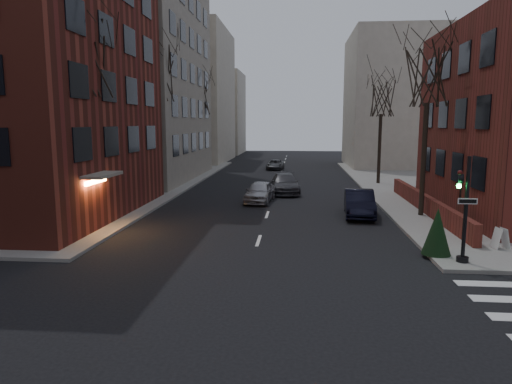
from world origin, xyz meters
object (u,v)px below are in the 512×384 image
Objects in this scene: tree_left_a at (84,59)px; streetlamp_far at (208,133)px; traffic_signal at (464,216)px; tree_right_a at (428,73)px; car_lane_far at (275,165)px; streetlamp_near at (151,140)px; car_lane_silver at (260,192)px; car_lane_gray at (285,184)px; parked_sedan at (359,203)px; tree_left_b at (158,75)px; tree_right_b at (382,96)px; evergreen_shrub at (437,231)px; sandwich_board at (501,238)px; tree_left_c at (198,97)px.

tree_left_a is 1.63× the size of streetlamp_far.
traffic_signal is 10.92m from tree_right_a.
car_lane_far is at bearing 17.41° from streetlamp_far.
car_lane_silver is at bearing 2.20° from streetlamp_near.
tree_right_a is 1.91× the size of car_lane_gray.
streetlamp_far reaches higher than parked_sedan.
parked_sedan is at bearing -60.51° from streetlamp_far.
tree_left_b is at bearing 154.58° from parked_sedan.
tree_right_b is 23.04m from evergreen_shrub.
tree_left_b reaches higher than evergreen_shrub.
tree_left_a is at bearing 161.99° from sandwich_board.
tree_left_c is 18.40m from streetlamp_near.
tree_right_a is 11.00× the size of sandwich_board.
streetlamp_far is at bearing 87.85° from tree_left_b.
car_lane_gray is at bearing 52.36° from tree_left_a.
traffic_signal is 1.41m from evergreen_shrub.
sandwich_board is at bearing -69.77° from car_lane_far.
streetlamp_near is at bearing -81.47° from tree_left_b.
tree_left_b reaches higher than car_lane_gray.
car_lane_silver is at bearing -24.91° from tree_left_b.
tree_left_a is 28.32m from streetlamp_far.
car_lane_silver is at bearing -69.43° from streetlamp_far.
streetlamp_near reaches higher than evergreen_shrub.
car_lane_far is (7.40, 2.32, -3.67)m from streetlamp_far.
tree_right_a reaches higher than car_lane_silver.
tree_left_a is 13.89m from car_lane_silver.
tree_left_c is at bearing 126.65° from parked_sedan.
tree_left_b is 16.68m from streetlamp_far.
tree_left_a reaches higher than car_lane_silver.
tree_right_a is at bearing -52.32° from car_lane_gray.
tree_left_b is at bearing 132.63° from sandwich_board.
streetlamp_far is at bearing 123.34° from parked_sedan.
tree_right_a reaches higher than parked_sedan.
car_lane_gray is (9.60, -13.55, -7.29)m from tree_left_c.
traffic_signal reaches higher than car_lane_far.
tree_right_b is 15.29m from car_lane_silver.
evergreen_shrub is (6.50, -16.50, 0.35)m from car_lane_gray.
car_lane_gray is (9.60, 12.45, -7.73)m from tree_left_a.
sandwich_board is at bearing -8.75° from tree_left_a.
streetlamp_near is 23.80m from car_lane_far.
tree_left_a is 1.06× the size of tree_right_a.
streetlamp_far is at bearing 125.31° from tree_right_a.
streetlamp_far is (0.00, 20.00, 0.00)m from streetlamp_near.
traffic_signal is at bearing -70.14° from parked_sedan.
streetlamp_near is (-17.00, 4.00, -3.79)m from tree_right_a.
tree_left_c is 5.16× the size of evergreen_shrub.
streetlamp_far is (-17.00, 24.00, -3.79)m from tree_right_a.
traffic_signal is 18.66m from tree_left_a.
tree_right_b is at bearing 29.00° from car_lane_gray.
tree_left_c is 2.33× the size of car_lane_silver.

